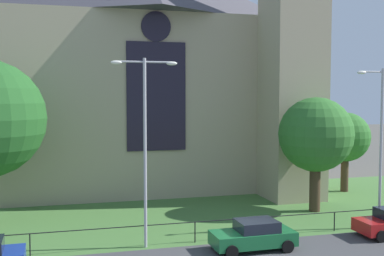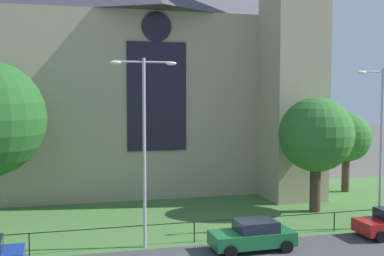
% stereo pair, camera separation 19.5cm
% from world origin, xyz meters
% --- Properties ---
extents(ground, '(160.00, 160.00, 0.00)m').
position_xyz_m(ground, '(0.00, 10.00, 0.00)').
color(ground, '#56544C').
extents(grass_verge, '(120.00, 20.00, 0.01)m').
position_xyz_m(grass_verge, '(0.00, 8.00, 0.00)').
color(grass_verge, '#477538').
rests_on(grass_verge, ground).
extents(church_building, '(23.20, 16.20, 26.00)m').
position_xyz_m(church_building, '(-1.40, 18.72, 10.27)').
color(church_building, tan).
rests_on(church_building, ground).
extents(iron_railing, '(33.29, 0.07, 1.13)m').
position_xyz_m(iron_railing, '(-2.18, 2.50, 0.98)').
color(iron_railing, black).
rests_on(iron_railing, ground).
extents(tree_right_far, '(3.97, 3.97, 6.42)m').
position_xyz_m(tree_right_far, '(13.14, 12.46, 4.39)').
color(tree_right_far, '#423021').
rests_on(tree_right_far, ground).
extents(tree_right_near, '(4.98, 4.98, 7.68)m').
position_xyz_m(tree_right_near, '(7.43, 7.08, 5.14)').
color(tree_right_near, '#423021').
rests_on(tree_right_near, ground).
extents(streetlamp_near, '(3.37, 0.26, 9.66)m').
position_xyz_m(streetlamp_near, '(-4.83, 2.40, 6.01)').
color(streetlamp_near, '#B2B2B7').
rests_on(streetlamp_near, ground).
extents(streetlamp_far, '(3.37, 0.26, 9.34)m').
position_xyz_m(streetlamp_far, '(9.02, 2.40, 5.84)').
color(streetlamp_far, '#B2B2B7').
rests_on(streetlamp_far, ground).
extents(parked_car_green, '(4.23, 2.08, 1.51)m').
position_xyz_m(parked_car_green, '(0.36, 0.57, 0.74)').
color(parked_car_green, '#196033').
rests_on(parked_car_green, ground).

